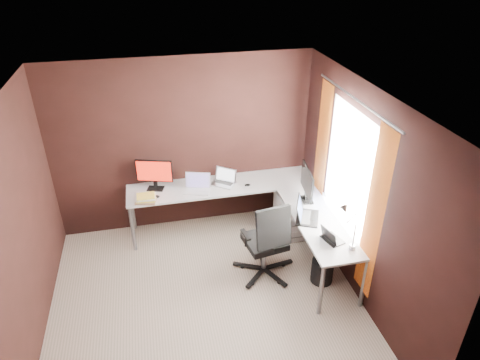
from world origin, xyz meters
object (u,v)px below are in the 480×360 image
monitor_left (154,173)px  office_chair (266,253)px  laptop_black_small (331,238)px  laptop_black_big (305,214)px  desk_lamp (348,222)px  wastebasket (322,271)px  laptop_white (197,187)px  monitor_right (307,183)px  book_stack (146,198)px  drawer_pedestal (292,215)px  laptop_silver (224,180)px

monitor_left → office_chair: monitor_left is taller
office_chair → laptop_black_small: bearing=-41.8°
laptop_black_big → desk_lamp: desk_lamp is taller
laptop_black_big → office_chair: bearing=123.2°
laptop_black_big → wastebasket: (0.15, -0.37, -0.63)m
laptop_black_small → laptop_white: bearing=26.4°
monitor_right → book_stack: 2.14m
monitor_left → laptop_white: 0.62m
book_stack → desk_lamp: bearing=-34.2°
monitor_left → laptop_white: size_ratio=1.21×
office_chair → wastebasket: size_ratio=3.48×
laptop_white → laptop_black_big: laptop_black_big is taller
laptop_black_big → book_stack: (-1.91, 0.84, -0.01)m
laptop_white → drawer_pedestal: bearing=4.7°
laptop_silver → desk_lamp: 2.03m
laptop_white → book_stack: 0.72m
laptop_silver → office_chair: 1.28m
drawer_pedestal → office_chair: bearing=-128.4°
monitor_left → laptop_white: monitor_left is taller
monitor_right → desk_lamp: size_ratio=1.07×
monitor_right → book_stack: (-2.08, 0.45, -0.23)m
wastebasket → office_chair: bearing=156.6°
laptop_white → laptop_black_big: size_ratio=0.87×
laptop_silver → book_stack: 1.13m
laptop_silver → laptop_black_small: 1.84m
monitor_right → desk_lamp: bearing=-167.8°
laptop_black_small → desk_lamp: (0.11, -0.13, 0.30)m
monitor_left → laptop_black_big: (1.77, -1.14, -0.19)m
monitor_left → desk_lamp: bearing=-23.9°
laptop_silver → office_chair: size_ratio=0.36×
laptop_black_big → book_stack: bearing=90.4°
desk_lamp → wastebasket: desk_lamp is taller
book_stack → office_chair: bearing=-33.3°
laptop_black_small → desk_lamp: 0.34m
desk_lamp → office_chair: bearing=160.4°
drawer_pedestal → wastebasket: 1.07m
monitor_left → monitor_right: (1.93, -0.75, 0.02)m
monitor_right → laptop_silver: bearing=62.0°
drawer_pedestal → book_stack: bearing=175.7°
laptop_black_small → desk_lamp: bearing=-155.9°
book_stack → wastebasket: (2.06, -1.21, -0.61)m
monitor_left → laptop_black_small: bearing=-23.3°
laptop_black_big → desk_lamp: 0.74m
monitor_right → wastebasket: bearing=-173.9°
monitor_left → monitor_right: monitor_right is taller
office_chair → laptop_silver: bearing=95.5°
laptop_silver → drawer_pedestal: bearing=13.9°
drawer_pedestal → laptop_white: bearing=167.7°
drawer_pedestal → laptop_black_big: size_ratio=1.30×
monitor_right → laptop_white: size_ratio=1.42×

